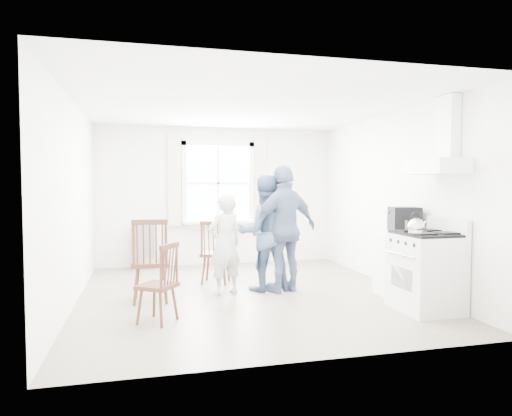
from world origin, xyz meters
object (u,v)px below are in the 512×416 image
(stereo_stack, at_px, (404,219))
(person_mid, at_px, (264,233))
(windsor_chair_c, at_px, (165,274))
(person_right, at_px, (285,229))
(windsor_chair_b, at_px, (214,245))
(windsor_chair_a, at_px, (150,252))
(gas_stove, at_px, (426,271))
(low_cabinet, at_px, (399,264))
(person_left, at_px, (225,244))

(stereo_stack, relative_size, person_mid, 0.26)
(windsor_chair_c, distance_m, person_right, 2.09)
(person_right, bearing_deg, windsor_chair_b, -56.28)
(windsor_chair_a, distance_m, person_mid, 1.66)
(gas_stove, bearing_deg, windsor_chair_b, 137.62)
(person_mid, relative_size, person_right, 0.92)
(windsor_chair_a, xyz_separation_m, windsor_chair_b, (0.97, 0.92, -0.07))
(windsor_chair_b, distance_m, person_right, 1.18)
(windsor_chair_a, xyz_separation_m, person_mid, (1.61, 0.38, 0.16))
(gas_stove, bearing_deg, person_mid, 136.69)
(low_cabinet, distance_m, windsor_chair_b, 2.70)
(stereo_stack, relative_size, person_left, 0.30)
(stereo_stack, relative_size, person_right, 0.24)
(stereo_stack, distance_m, windsor_chair_a, 3.38)
(low_cabinet, bearing_deg, windsor_chair_c, -171.99)
(stereo_stack, distance_m, person_mid, 1.94)
(stereo_stack, bearing_deg, windsor_chair_b, 148.51)
(gas_stove, bearing_deg, stereo_stack, 82.07)
(windsor_chair_c, bearing_deg, windsor_chair_a, 99.02)
(windsor_chair_b, relative_size, person_left, 0.71)
(gas_stove, bearing_deg, person_right, 134.65)
(gas_stove, xyz_separation_m, windsor_chair_a, (-3.22, 1.14, 0.19))
(windsor_chair_a, bearing_deg, windsor_chair_b, 43.58)
(stereo_stack, distance_m, person_right, 1.63)
(windsor_chair_c, distance_m, person_mid, 1.96)
(windsor_chair_c, bearing_deg, low_cabinet, 8.01)
(windsor_chair_a, bearing_deg, stereo_stack, -8.89)
(windsor_chair_c, relative_size, person_mid, 0.54)
(windsor_chair_a, height_order, person_right, person_right)
(windsor_chair_b, bearing_deg, low_cabinet, -30.32)
(gas_stove, xyz_separation_m, person_mid, (-1.61, 1.52, 0.34))
(gas_stove, distance_m, windsor_chair_c, 3.10)
(windsor_chair_b, bearing_deg, gas_stove, -42.38)
(person_right, bearing_deg, windsor_chair_c, 13.81)
(gas_stove, distance_m, person_right, 1.97)
(gas_stove, bearing_deg, person_left, 147.44)
(stereo_stack, xyz_separation_m, person_right, (-1.44, 0.74, -0.16))
(low_cabinet, distance_m, person_right, 1.63)
(low_cabinet, relative_size, windsor_chair_a, 0.82)
(person_left, distance_m, person_right, 0.88)
(windsor_chair_c, height_order, person_right, person_right)
(windsor_chair_a, xyz_separation_m, windsor_chair_c, (0.14, -0.89, -0.12))
(person_mid, distance_m, person_right, 0.31)
(windsor_chair_a, distance_m, windsor_chair_b, 1.34)
(stereo_stack, height_order, windsor_chair_a, stereo_stack)
(stereo_stack, bearing_deg, gas_stove, -97.93)
(low_cabinet, relative_size, stereo_stack, 2.11)
(low_cabinet, height_order, stereo_stack, stereo_stack)
(windsor_chair_c, bearing_deg, person_left, 52.89)
(gas_stove, relative_size, stereo_stack, 2.63)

